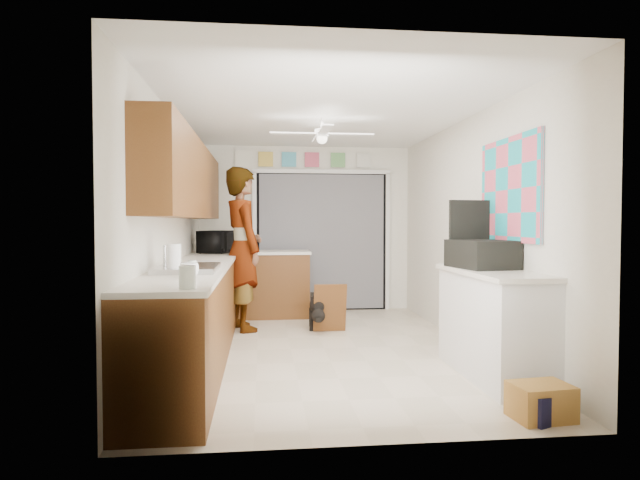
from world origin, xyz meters
name	(u,v)px	position (x,y,z in m)	size (l,w,h in m)	color
floor	(324,348)	(0.00, 0.00, 0.00)	(5.00, 5.00, 0.00)	beige
ceiling	(324,114)	(0.00, 0.00, 2.50)	(5.00, 5.00, 0.00)	white
wall_back	(305,229)	(0.00, 2.50, 1.25)	(3.20, 3.20, 0.00)	white
wall_front	(372,240)	(0.00, -2.50, 1.25)	(3.20, 3.20, 0.00)	white
wall_left	(170,232)	(-1.60, 0.00, 1.25)	(5.00, 5.00, 0.00)	white
wall_right	(469,232)	(1.60, 0.00, 1.25)	(5.00, 5.00, 0.00)	white
left_base_cabinets	(200,309)	(-1.30, 0.00, 0.45)	(0.60, 4.80, 0.90)	brown
left_countertop	(201,264)	(-1.29, 0.00, 0.92)	(0.62, 4.80, 0.04)	white
upper_cabinets	(188,180)	(-1.44, 0.20, 1.80)	(0.32, 4.00, 0.80)	brown
sink_basin	(188,269)	(-1.29, -1.00, 0.95)	(0.50, 0.76, 0.06)	silver
faucet	(165,258)	(-1.48, -1.00, 1.05)	(0.03, 0.03, 0.22)	silver
peninsula_base	(273,285)	(-0.50, 2.00, 0.45)	(1.00, 0.60, 0.90)	brown
peninsula_top	(273,252)	(-0.50, 2.00, 0.92)	(1.04, 0.64, 0.04)	white
back_opening_recess	(322,242)	(0.25, 2.47, 1.05)	(2.00, 0.06, 2.10)	black
curtain_panel	(322,242)	(0.25, 2.43, 1.05)	(1.90, 0.03, 2.05)	gray
door_trim_left	(255,242)	(-0.77, 2.44, 1.05)	(0.06, 0.04, 2.10)	white
door_trim_right	(387,242)	(1.27, 2.44, 1.05)	(0.06, 0.04, 2.10)	white
door_trim_head	(322,172)	(0.25, 2.44, 2.12)	(2.10, 0.04, 0.06)	white
header_frame_0	(266,159)	(-0.60, 2.47, 2.30)	(0.22, 0.02, 0.22)	gold
header_frame_1	(289,159)	(-0.25, 2.47, 2.30)	(0.22, 0.02, 0.22)	#49A6C3
header_frame_2	(312,160)	(0.10, 2.47, 2.30)	(0.22, 0.02, 0.22)	#D04E69
header_frame_3	(338,160)	(0.50, 2.47, 2.30)	(0.22, 0.02, 0.22)	#64A75F
header_frame_4	(364,160)	(0.90, 2.47, 2.30)	(0.22, 0.02, 0.22)	silver
route66_sign	(242,159)	(-0.95, 2.47, 2.30)	(0.22, 0.02, 0.26)	silver
right_counter_base	(493,326)	(1.35, -1.20, 0.45)	(0.50, 1.40, 0.90)	white
right_counter_top	(493,272)	(1.34, -1.20, 0.92)	(0.54, 1.44, 0.04)	white
abstract_painting	(509,190)	(1.58, -1.00, 1.65)	(0.03, 1.15, 0.95)	#E9566E
ceiling_fan	(322,134)	(0.00, 0.20, 2.32)	(1.14, 1.14, 0.24)	white
microwave	(217,242)	(-1.26, 1.61, 1.09)	(0.54, 0.36, 0.30)	black
cup	(189,270)	(-1.20, -1.59, 1.00)	(0.14, 0.14, 0.11)	white
jar_a	(187,277)	(-1.12, -2.25, 1.01)	(0.10, 0.10, 0.15)	silver
jar_b	(192,267)	(-1.22, -1.25, 0.99)	(0.07, 0.07, 0.11)	silver
paper_towel_roll	(174,259)	(-1.37, -1.23, 1.06)	(0.11, 0.11, 0.24)	white
suitcase	(481,254)	(1.32, -1.01, 1.07)	(0.44, 0.59, 0.25)	black
suitcase_rim	(481,266)	(1.32, -1.01, 0.96)	(0.44, 0.58, 0.02)	yellow
suitcase_lid	(469,226)	(1.32, -0.72, 1.32)	(0.42, 0.03, 0.50)	black
cardboard_box	(541,402)	(1.25, -2.20, 0.12)	(0.39, 0.29, 0.24)	gold
navy_crate	(541,405)	(1.25, -2.20, 0.10)	(0.32, 0.27, 0.20)	black
cabinet_door_panel	(330,308)	(0.17, 0.81, 0.30)	(0.40, 0.03, 0.60)	brown
man	(243,249)	(-0.90, 1.10, 1.02)	(0.74, 0.49, 2.04)	white
dog	(318,309)	(0.04, 1.07, 0.24)	(0.27, 0.62, 0.49)	black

